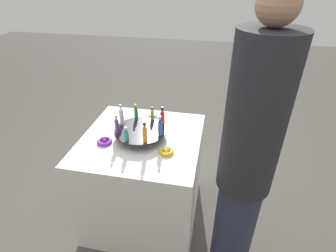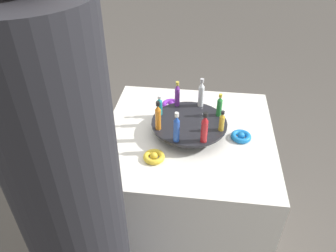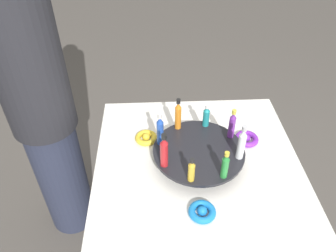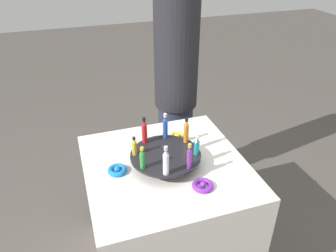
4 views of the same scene
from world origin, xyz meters
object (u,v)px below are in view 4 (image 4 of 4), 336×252
(bottle_teal, at_px, (197,146))
(ribbon_bow_purple, at_px, (203,185))
(bottle_orange, at_px, (186,131))
(display_stand, at_px, (166,157))
(bottle_blue, at_px, (165,127))
(bottle_gold, at_px, (134,147))
(ribbon_bow_blue, at_px, (117,170))
(person_figure, at_px, (176,84))
(bottle_red, at_px, (144,131))
(ribbon_bow_gold, at_px, (177,137))
(bottle_purple, at_px, (189,157))
(bottle_clear, at_px, (166,162))
(bottle_green, at_px, (142,159))

(bottle_teal, bearing_deg, ribbon_bow_purple, -101.93)
(bottle_orange, bearing_deg, display_stand, -152.31)
(display_stand, height_order, bottle_blue, bottle_blue)
(bottle_gold, xyz_separation_m, ribbon_bow_blue, (-0.10, -0.03, -0.10))
(bottle_blue, xyz_separation_m, person_figure, (0.25, 0.52, -0.01))
(bottle_red, relative_size, ribbon_bow_gold, 1.58)
(bottle_gold, xyz_separation_m, person_figure, (0.44, 0.63, 0.01))
(bottle_orange, height_order, bottle_purple, bottle_orange)
(ribbon_bow_purple, distance_m, person_figure, 0.92)
(bottle_purple, bearing_deg, ribbon_bow_purple, -65.49)
(bottle_clear, bearing_deg, display_stand, 72.69)
(bottle_orange, bearing_deg, bottle_clear, -129.81)
(ribbon_bow_purple, bearing_deg, bottle_blue, 99.91)
(bottle_orange, bearing_deg, person_figure, 75.48)
(display_stand, relative_size, ribbon_bow_blue, 3.75)
(bottle_gold, bearing_deg, ribbon_bow_blue, -162.79)
(display_stand, relative_size, bottle_clear, 2.35)
(display_stand, bearing_deg, bottle_gold, 162.69)
(bottle_blue, relative_size, bottle_red, 0.98)
(bottle_red, distance_m, bottle_gold, 0.12)
(ribbon_bow_blue, xyz_separation_m, person_figure, (0.54, 0.66, 0.11))
(bottle_teal, xyz_separation_m, bottle_red, (-0.22, 0.18, 0.02))
(bottle_gold, height_order, ribbon_bow_gold, bottle_gold)
(bottle_teal, height_order, ribbon_bow_gold, bottle_teal)
(bottle_blue, height_order, bottle_purple, bottle_blue)
(bottle_green, xyz_separation_m, ribbon_bow_gold, (0.27, 0.28, -0.11))
(bottle_clear, distance_m, person_figure, 0.88)
(bottle_teal, relative_size, person_figure, 0.06)
(bottle_red, xyz_separation_m, ribbon_bow_gold, (0.21, 0.07, -0.12))
(bottle_orange, xyz_separation_m, bottle_blue, (-0.09, 0.08, 0.00))
(bottle_clear, height_order, bottle_purple, bottle_clear)
(bottle_orange, xyz_separation_m, bottle_gold, (-0.28, -0.03, -0.02))
(bottle_green, bearing_deg, ribbon_bow_gold, 45.49)
(display_stand, xyz_separation_m, ribbon_bow_purple, (0.11, -0.22, -0.03))
(ribbon_bow_purple, bearing_deg, bottle_purple, 114.51)
(bottle_green, relative_size, person_figure, 0.07)
(bottle_clear, relative_size, bottle_purple, 1.14)
(display_stand, bearing_deg, bottle_orange, 27.69)
(bottle_green, bearing_deg, display_stand, 27.69)
(bottle_gold, relative_size, ribbon_bow_purple, 1.02)
(display_stand, height_order, bottle_clear, bottle_clear)
(ribbon_bow_gold, xyz_separation_m, ribbon_bow_purple, (-0.03, -0.43, -0.00))
(bottle_clear, bearing_deg, bottle_orange, 50.19)
(bottle_blue, xyz_separation_m, ribbon_bow_blue, (-0.29, -0.13, -0.12))
(display_stand, xyz_separation_m, bottle_gold, (-0.15, 0.05, 0.06))
(bottle_teal, relative_size, ribbon_bow_blue, 1.09)
(bottle_green, bearing_deg, ribbon_bow_blue, 141.74)
(bottle_green, bearing_deg, bottle_purple, -17.31)
(bottle_green, bearing_deg, bottle_red, 72.69)
(bottle_gold, distance_m, bottle_green, 0.12)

